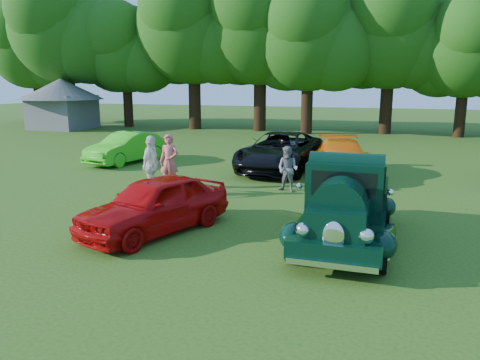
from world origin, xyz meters
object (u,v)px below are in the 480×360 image
(back_car_orange, at_px, (341,158))
(red_convertible, at_px, (155,204))
(gazebo, at_px, (62,98))
(back_car_black, at_px, (281,151))
(hero_pickup, at_px, (346,206))
(spectator_grey, at_px, (288,169))
(spectator_pink, at_px, (169,161))
(back_car_lime, at_px, (127,148))
(spectator_white, at_px, (151,166))

(back_car_orange, bearing_deg, red_convertible, -123.30)
(gazebo, bearing_deg, back_car_black, -30.53)
(back_car_black, bearing_deg, back_car_orange, -5.47)
(hero_pickup, relative_size, spectator_grey, 3.21)
(hero_pickup, height_order, spectator_pink, hero_pickup)
(red_convertible, distance_m, back_car_black, 9.05)
(back_car_lime, relative_size, spectator_white, 2.14)
(back_car_orange, xyz_separation_m, spectator_pink, (-5.42, -4.06, 0.23))
(red_convertible, height_order, back_car_black, back_car_black)
(back_car_orange, relative_size, spectator_pink, 2.60)
(back_car_orange, height_order, spectator_pink, spectator_pink)
(spectator_pink, bearing_deg, hero_pickup, -33.71)
(hero_pickup, xyz_separation_m, spectator_pink, (-6.35, 3.77, 0.11))
(back_car_lime, distance_m, spectator_white, 6.78)
(hero_pickup, xyz_separation_m, spectator_white, (-6.42, 2.62, 0.14))
(back_car_black, xyz_separation_m, spectator_pink, (-2.88, -4.50, 0.15))
(back_car_black, bearing_deg, spectator_white, -113.17)
(hero_pickup, xyz_separation_m, gazebo, (-23.82, 20.28, 1.57))
(spectator_pink, bearing_deg, spectator_white, -96.43)
(spectator_white, bearing_deg, back_car_orange, -52.93)
(hero_pickup, bearing_deg, spectator_pink, 149.25)
(back_car_lime, relative_size, spectator_grey, 2.72)
(red_convertible, bearing_deg, spectator_white, 140.01)
(hero_pickup, height_order, back_car_orange, hero_pickup)
(back_car_orange, distance_m, spectator_grey, 3.58)
(hero_pickup, xyz_separation_m, spectator_grey, (-2.34, 4.54, -0.07))
(back_car_lime, relative_size, spectator_pink, 2.22)
(spectator_grey, bearing_deg, back_car_black, 122.28)
(spectator_white, bearing_deg, red_convertible, -156.60)
(spectator_grey, bearing_deg, spectator_pink, -153.54)
(spectator_pink, bearing_deg, back_car_black, 54.38)
(back_car_black, relative_size, spectator_white, 2.91)
(back_car_orange, relative_size, spectator_white, 2.51)
(back_car_lime, xyz_separation_m, back_car_orange, (9.67, -0.12, 0.02))
(back_car_orange, relative_size, spectator_grey, 3.19)
(back_car_lime, height_order, spectator_pink, spectator_pink)
(hero_pickup, height_order, gazebo, gazebo)
(spectator_grey, relative_size, gazebo, 0.24)
(back_car_lime, distance_m, spectator_pink, 5.97)
(spectator_white, height_order, gazebo, gazebo)
(red_convertible, relative_size, back_car_black, 0.72)
(spectator_grey, xyz_separation_m, gazebo, (-21.48, 15.74, 1.63))
(back_car_black, relative_size, back_car_orange, 1.16)
(spectator_pink, xyz_separation_m, gazebo, (-17.48, 16.51, 1.46))
(back_car_lime, distance_m, back_car_orange, 9.67)
(red_convertible, height_order, spectator_white, spectator_white)
(spectator_pink, distance_m, gazebo, 24.08)
(hero_pickup, height_order, red_convertible, hero_pickup)
(back_car_lime, bearing_deg, back_car_black, 13.82)
(gazebo, bearing_deg, hero_pickup, -40.41)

